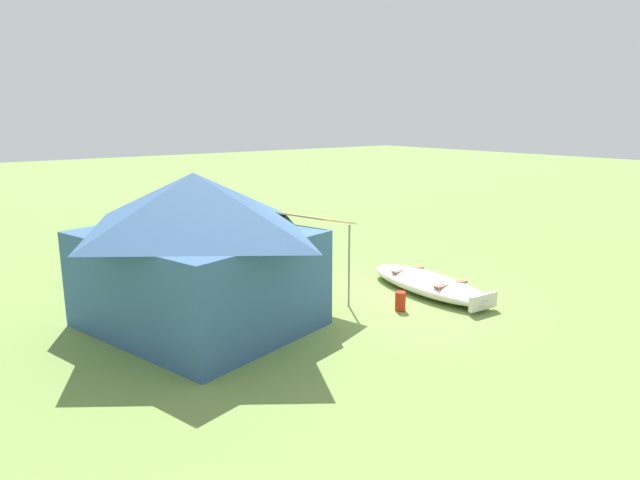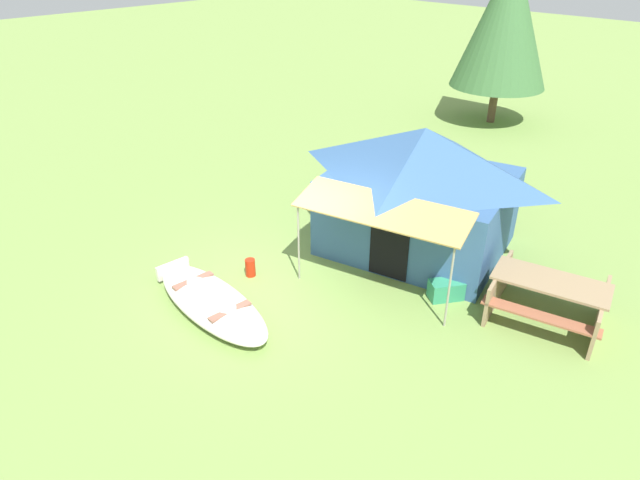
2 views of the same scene
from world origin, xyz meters
name	(u,v)px [view 1 (image 1 of 2)]	position (x,y,z in m)	size (l,w,h in m)	color
ground_plane	(368,303)	(0.00, 0.00, 0.00)	(80.00, 80.00, 0.00)	#769648
beached_rowboat	(429,283)	(-0.29, -1.34, 0.19)	(3.06, 1.25, 0.37)	silver
canvas_cabin_tent	(197,248)	(0.92, 2.96, 1.32)	(4.30, 4.57, 2.54)	#355B8D
picnic_table	(159,256)	(3.95, 2.43, 0.49)	(2.12, 1.88, 0.78)	#977C5A
cooler_box	(220,281)	(2.42, 1.80, 0.18)	(0.60, 0.33, 0.35)	#308E67
fuel_can	(400,301)	(-0.66, -0.16, 0.17)	(0.19, 0.19, 0.35)	red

